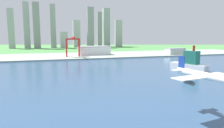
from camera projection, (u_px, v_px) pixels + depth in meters
ground_plane at (103, 70)px, 276.34m from camera, size 2400.00×2400.00×0.00m
water_bay at (118, 79)px, 219.58m from camera, size 840.00×360.00×0.15m
industrial_pier at (81, 56)px, 455.90m from camera, size 840.00×140.00×2.50m
airplane_landing at (205, 76)px, 115.93m from camera, size 39.08×44.53×13.67m
ferry_boat at (190, 63)px, 270.94m from camera, size 29.21×50.01×32.34m
port_crane_red at (73, 42)px, 418.03m from camera, size 27.41×41.08×39.32m
warehouse_main at (94, 50)px, 465.55m from camera, size 67.69×38.40×18.82m
warehouse_annex at (175, 51)px, 474.37m from camera, size 40.27×24.94×13.86m
distant_skyline at (71, 29)px, 762.62m from camera, size 408.08×64.26×156.85m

